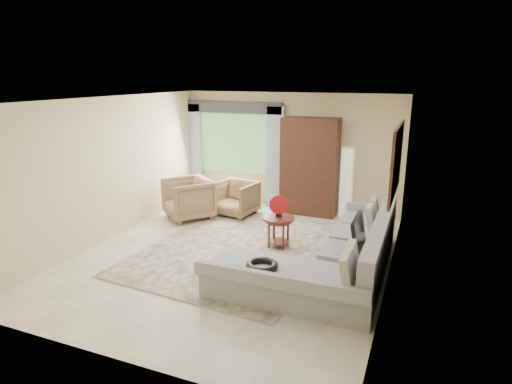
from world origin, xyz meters
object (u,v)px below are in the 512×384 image
at_px(tv_screen, 359,232).
at_px(coffee_table, 279,232).
at_px(armoire, 310,167).
at_px(potted_plant, 196,190).
at_px(armchair_left, 188,199).
at_px(floor_lamp, 347,183).
at_px(sectional_sofa, 337,260).
at_px(armchair_right, 236,198).

relative_size(tv_screen, coffee_table, 1.31).
bearing_deg(armoire, potted_plant, -176.12).
relative_size(tv_screen, potted_plant, 1.26).
height_order(armchair_left, floor_lamp, floor_lamp).
height_order(sectional_sofa, coffee_table, sectional_sofa).
xyz_separation_m(tv_screen, armchair_right, (-2.93, 2.04, -0.35)).
relative_size(potted_plant, floor_lamp, 0.39).
bearing_deg(potted_plant, armchair_right, -23.15).
height_order(potted_plant, floor_lamp, floor_lamp).
distance_m(armchair_right, armoire, 1.75).
height_order(coffee_table, armchair_left, armchair_left).
relative_size(armchair_left, armchair_right, 1.15).
distance_m(armchair_left, potted_plant, 1.22).
height_order(coffee_table, floor_lamp, floor_lamp).
bearing_deg(potted_plant, sectional_sofa, -34.37).
relative_size(armchair_right, armoire, 0.39).
bearing_deg(sectional_sofa, tv_screen, 23.21).
distance_m(tv_screen, armchair_left, 4.07).
height_order(armchair_right, potted_plant, armchair_right).
xyz_separation_m(armchair_left, floor_lamp, (3.08, 1.37, 0.32)).
distance_m(sectional_sofa, armoire, 3.24).
xyz_separation_m(armchair_left, armchair_right, (0.85, 0.57, -0.05)).
bearing_deg(armchair_right, floor_lamp, 29.81).
bearing_deg(potted_plant, armoire, 3.88).
distance_m(sectional_sofa, potted_plant, 4.80).
xyz_separation_m(armchair_right, potted_plant, (-1.30, 0.56, -0.08)).
height_order(armchair_right, armoire, armoire).
relative_size(coffee_table, armchair_right, 0.69).
bearing_deg(potted_plant, armchair_left, -68.18).
relative_size(sectional_sofa, armchair_left, 3.67).
height_order(tv_screen, armoire, armoire).
bearing_deg(armchair_left, floor_lamp, 63.80).
bearing_deg(armoire, armchair_right, -152.65).
height_order(potted_plant, armoire, armoire).
relative_size(sectional_sofa, coffee_table, 6.11).
distance_m(coffee_table, armoire, 2.26).
bearing_deg(floor_lamp, sectional_sofa, -81.67).
relative_size(armoire, floor_lamp, 1.40).
distance_m(tv_screen, floor_lamp, 2.93).
bearing_deg(sectional_sofa, armoire, 113.06).
bearing_deg(armoire, armchair_left, -150.13).
xyz_separation_m(sectional_sofa, floor_lamp, (-0.43, 2.96, 0.47)).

